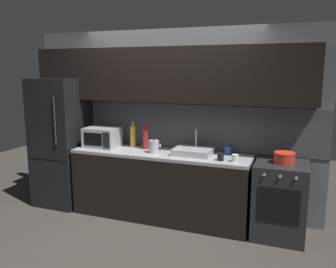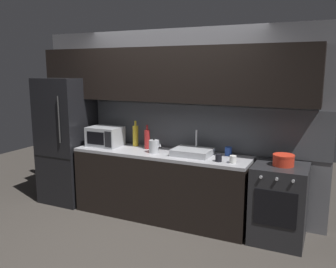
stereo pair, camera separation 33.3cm
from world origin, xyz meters
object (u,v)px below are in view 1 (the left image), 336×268
object	(u,v)px
kettle	(154,147)
mug_white	(235,158)
mug_dark	(221,157)
wine_bottle_red	(146,139)
cooking_pot	(284,158)
mug_blue	(228,150)
microwave	(102,137)
refrigerator	(61,142)
oven_range	(280,200)
wine_bottle_yellow	(133,136)

from	to	relation	value
kettle	mug_white	distance (m)	1.07
kettle	mug_dark	world-z (taller)	kettle
wine_bottle_red	cooking_pot	size ratio (longest dim) A/B	1.37
mug_blue	kettle	bearing A→B (deg)	-163.79
mug_dark	microwave	bearing A→B (deg)	174.86
mug_white	mug_dark	bearing A→B (deg)	-178.47
mug_blue	mug_white	xyz separation A→B (m)	(0.15, -0.34, -0.01)
microwave	kettle	distance (m)	0.83
microwave	wine_bottle_red	world-z (taller)	wine_bottle_red
mug_dark	refrigerator	bearing A→B (deg)	176.76
microwave	cooking_pot	size ratio (longest dim) A/B	1.93
oven_range	microwave	world-z (taller)	microwave
mug_white	kettle	bearing A→B (deg)	176.20
oven_range	mug_blue	xyz separation A→B (m)	(-0.67, 0.21, 0.50)
wine_bottle_yellow	cooking_pot	distance (m)	2.04
refrigerator	wine_bottle_red	xyz separation A→B (m)	(1.31, 0.11, 0.11)
mug_dark	mug_white	bearing A→B (deg)	1.53
microwave	mug_dark	xyz separation A→B (m)	(1.71, -0.15, -0.09)
microwave	wine_bottle_yellow	world-z (taller)	wine_bottle_yellow
oven_range	mug_blue	bearing A→B (deg)	162.79
wine_bottle_red	mug_dark	size ratio (longest dim) A/B	3.76
wine_bottle_yellow	mug_white	size ratio (longest dim) A/B	4.08
oven_range	cooking_pot	bearing A→B (deg)	3.80
oven_range	kettle	distance (m)	1.67
mug_white	cooking_pot	size ratio (longest dim) A/B	0.37
wine_bottle_red	wine_bottle_yellow	size ratio (longest dim) A/B	0.92
wine_bottle_yellow	refrigerator	bearing A→B (deg)	-169.93
kettle	wine_bottle_yellow	bearing A→B (deg)	149.35
wine_bottle_red	mug_white	distance (m)	1.28
wine_bottle_yellow	mug_dark	world-z (taller)	wine_bottle_yellow
refrigerator	mug_dark	size ratio (longest dim) A/B	21.20
wine_bottle_yellow	mug_blue	distance (m)	1.34
microwave	mug_dark	distance (m)	1.72
mug_blue	mug_dark	size ratio (longest dim) A/B	1.24
microwave	mug_white	size ratio (longest dim) A/B	5.24
kettle	microwave	bearing A→B (deg)	174.52
oven_range	mug_dark	xyz separation A→B (m)	(-0.69, -0.13, 0.49)
cooking_pot	oven_range	bearing A→B (deg)	-176.20
mug_white	cooking_pot	distance (m)	0.56
microwave	mug_white	distance (m)	1.89
mug_dark	cooking_pot	world-z (taller)	cooking_pot
wine_bottle_yellow	cooking_pot	xyz separation A→B (m)	(2.03, -0.19, -0.09)
microwave	mug_white	xyz separation A→B (m)	(1.88, -0.15, -0.09)
refrigerator	wine_bottle_red	distance (m)	1.31
refrigerator	wine_bottle_yellow	world-z (taller)	refrigerator
refrigerator	mug_dark	bearing A→B (deg)	-3.24
wine_bottle_red	wine_bottle_yellow	distance (m)	0.24
kettle	refrigerator	bearing A→B (deg)	177.70
mug_blue	cooking_pot	world-z (taller)	cooking_pot
refrigerator	mug_white	distance (m)	2.57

